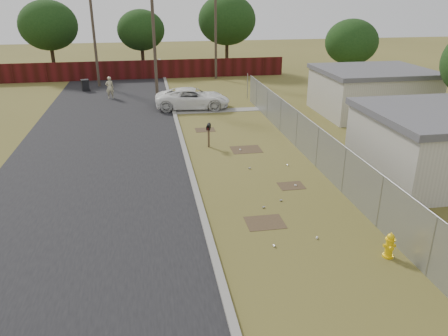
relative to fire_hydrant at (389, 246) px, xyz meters
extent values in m
plane|color=olive|center=(-2.51, 7.86, -0.41)|extent=(120.00, 120.00, 0.00)
cube|color=black|center=(-10.01, 15.86, -0.40)|extent=(9.00, 60.00, 0.02)
cube|color=gray|center=(-5.51, 15.86, -0.35)|extent=(0.25, 60.00, 0.12)
cube|color=gray|center=(-2.51, 19.36, -0.40)|extent=(6.20, 1.00, 0.03)
cylinder|color=gray|center=(0.59, -1.14, 0.59)|extent=(0.06, 0.06, 2.00)
cylinder|color=gray|center=(0.59, 1.86, 0.59)|extent=(0.06, 0.06, 2.00)
cylinder|color=gray|center=(0.59, 4.86, 0.59)|extent=(0.06, 0.06, 2.00)
cylinder|color=gray|center=(0.59, 7.86, 0.59)|extent=(0.06, 0.06, 2.00)
cylinder|color=gray|center=(0.59, 10.86, 0.59)|extent=(0.06, 0.06, 2.00)
cylinder|color=gray|center=(0.59, 13.86, 0.59)|extent=(0.06, 0.06, 2.00)
cylinder|color=gray|center=(0.59, 16.86, 0.59)|extent=(0.06, 0.06, 2.00)
cylinder|color=gray|center=(0.59, 19.86, 0.59)|extent=(0.06, 0.06, 2.00)
cylinder|color=gray|center=(0.59, 22.86, 0.59)|extent=(0.06, 0.06, 2.00)
cylinder|color=gray|center=(0.59, 8.86, 1.59)|extent=(0.04, 26.00, 0.04)
cube|color=gray|center=(0.59, 8.86, 0.59)|extent=(0.01, 26.00, 2.00)
cube|color=black|center=(0.65, 8.86, -0.11)|extent=(0.03, 26.00, 0.60)
cube|color=#460F10|center=(-8.51, 32.86, 0.49)|extent=(30.00, 0.12, 1.80)
cylinder|color=#473C2F|center=(-6.51, 23.86, 4.09)|extent=(0.24, 0.24, 9.00)
cylinder|color=#473C2F|center=(-11.51, 29.86, 4.09)|extent=(0.24, 0.24, 9.00)
cylinder|color=#473C2F|center=(-0.51, 31.86, 4.09)|extent=(0.24, 0.24, 9.00)
cube|color=beige|center=(7.99, 16.86, 0.99)|extent=(7.00, 6.00, 2.80)
cube|color=#515156|center=(7.99, 16.86, 2.54)|extent=(7.28, 6.24, 0.30)
cylinder|color=#342817|center=(-16.51, 36.86, 1.24)|extent=(0.36, 0.36, 3.30)
ellipsoid|color=black|center=(-16.51, 36.86, 4.46)|extent=(5.70, 5.70, 4.84)
cylinder|color=#342817|center=(-7.51, 37.86, 1.02)|extent=(0.36, 0.36, 2.86)
ellipsoid|color=black|center=(-7.51, 37.86, 3.81)|extent=(4.94, 4.94, 4.20)
cylinder|color=#342817|center=(1.49, 36.86, 1.35)|extent=(0.36, 0.36, 3.52)
ellipsoid|color=black|center=(1.49, 36.86, 4.79)|extent=(6.08, 6.08, 5.17)
cylinder|color=#342817|center=(10.49, 25.86, 0.91)|extent=(0.36, 0.36, 2.64)
ellipsoid|color=black|center=(10.49, 25.86, 3.49)|extent=(4.56, 4.56, 3.88)
cylinder|color=yellow|center=(0.00, 0.01, -0.38)|extent=(0.40, 0.40, 0.06)
cylinder|color=yellow|center=(0.00, 0.01, -0.07)|extent=(0.28, 0.28, 0.60)
cylinder|color=yellow|center=(0.00, 0.01, 0.23)|extent=(0.36, 0.36, 0.05)
sphere|color=yellow|center=(0.00, 0.01, 0.31)|extent=(0.27, 0.27, 0.24)
cylinder|color=yellow|center=(0.00, 0.01, 0.44)|extent=(0.05, 0.05, 0.06)
cylinder|color=yellow|center=(-0.14, 0.03, 0.00)|extent=(0.12, 0.13, 0.11)
cylinder|color=yellow|center=(0.14, -0.02, 0.00)|extent=(0.12, 0.13, 0.11)
cylinder|color=yellow|center=(-0.02, -0.14, 0.00)|extent=(0.16, 0.14, 0.15)
cube|color=brown|center=(-4.13, 11.66, 0.13)|extent=(0.12, 0.12, 1.08)
cube|color=black|center=(-4.13, 11.66, 0.70)|extent=(0.33, 0.55, 0.20)
cylinder|color=black|center=(-4.13, 11.66, 0.80)|extent=(0.33, 0.55, 0.20)
cube|color=#AB0C1A|center=(-4.20, 11.38, 0.70)|extent=(0.03, 0.05, 0.11)
imported|color=white|center=(-4.06, 20.39, 0.33)|extent=(5.55, 2.93, 1.49)
imported|color=#C0B58C|center=(-10.19, 24.76, 0.46)|extent=(0.72, 0.56, 1.74)
cube|color=black|center=(-12.50, 28.08, 0.04)|extent=(0.71, 0.71, 0.91)
cube|color=black|center=(-12.50, 28.08, 0.52)|extent=(0.78, 0.78, 0.08)
cylinder|color=black|center=(-12.14, 27.89, -0.32)|extent=(0.10, 0.20, 0.19)
cylinder|color=silver|center=(-1.84, 1.45, -0.37)|extent=(0.11, 0.12, 0.07)
cylinder|color=#B3B3B9|center=(-3.06, 4.00, -0.37)|extent=(0.12, 0.10, 0.07)
cylinder|color=silver|center=(-1.14, 5.79, -0.37)|extent=(0.12, 0.11, 0.07)
cylinder|color=#B3B3B9|center=(-3.43, 1.21, -0.37)|extent=(0.09, 0.11, 0.07)
cylinder|color=silver|center=(-2.55, 10.79, -0.37)|extent=(0.08, 0.11, 0.07)
cylinder|color=#B3B3B9|center=(-2.66, 8.11, -0.37)|extent=(0.11, 0.08, 0.07)
cylinder|color=#B3B3B9|center=(-0.73, 8.21, -0.37)|extent=(0.09, 0.11, 0.07)
cylinder|color=#B3B3B9|center=(-2.21, 4.48, -0.37)|extent=(0.11, 0.09, 0.07)
camera|label=1|loc=(-7.27, -10.83, 7.47)|focal=35.00mm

